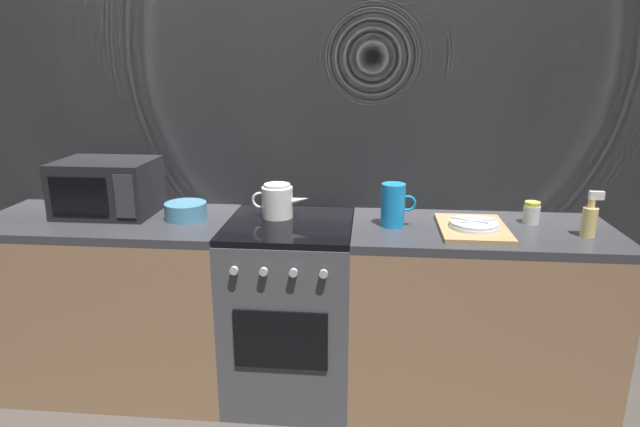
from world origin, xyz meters
name	(u,v)px	position (x,y,z in m)	size (l,w,h in m)	color
ground_plane	(292,388)	(0.00, 0.00, 0.00)	(8.00, 8.00, 0.00)	#47423D
back_wall	(298,149)	(0.00, 0.32, 1.20)	(3.60, 0.05, 2.40)	gray
counter_left	(116,302)	(-0.90, 0.00, 0.45)	(1.20, 0.60, 0.90)	#997251
stove_unit	(291,310)	(0.00, 0.00, 0.45)	(0.60, 0.63, 0.90)	#4C4C51
counter_right	(476,317)	(0.90, 0.00, 0.45)	(1.20, 0.60, 0.90)	#997251
microwave	(107,187)	(-0.92, 0.07, 1.04)	(0.46, 0.35, 0.27)	black
kettle	(278,201)	(-0.07, 0.09, 0.98)	(0.28, 0.15, 0.17)	white
mixing_bowl	(186,211)	(-0.51, 0.02, 0.94)	(0.20, 0.20, 0.08)	teal
pitcher	(393,205)	(0.49, 0.00, 1.00)	(0.16, 0.11, 0.20)	#198CD8
dish_pile	(473,227)	(0.84, -0.04, 0.92)	(0.30, 0.40, 0.06)	tan
spice_jar	(532,213)	(1.13, 0.10, 0.95)	(0.08, 0.08, 0.10)	silver
spray_bottle	(590,219)	(1.33, -0.08, 0.98)	(0.08, 0.06, 0.20)	#E5CC72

